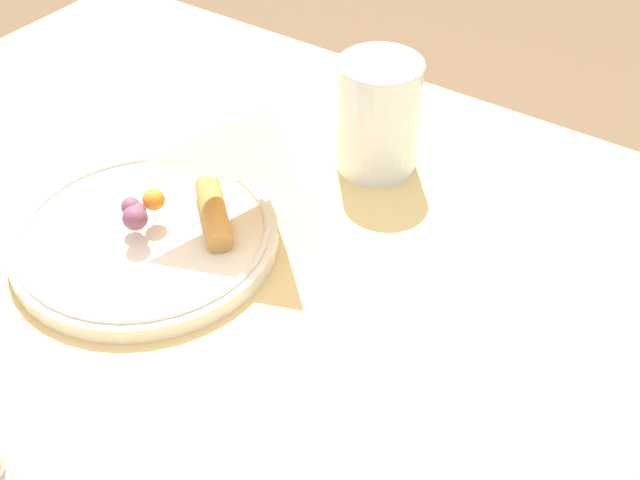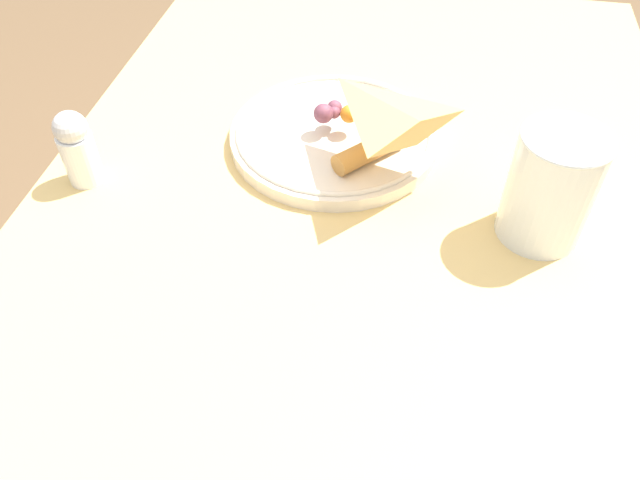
{
  "view_description": "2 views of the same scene",
  "coord_description": "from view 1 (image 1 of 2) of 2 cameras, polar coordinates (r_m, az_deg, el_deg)",
  "views": [
    {
      "loc": [
        -0.27,
        0.41,
        1.22
      ],
      "look_at": [
        -0.0,
        0.01,
        0.8
      ],
      "focal_mm": 45.0,
      "sensor_mm": 36.0,
      "label": 1
    },
    {
      "loc": [
        -0.42,
        -0.05,
        1.19
      ],
      "look_at": [
        -0.02,
        0.03,
        0.77
      ],
      "focal_mm": 35.0,
      "sensor_mm": 36.0,
      "label": 2
    }
  ],
  "objects": [
    {
      "name": "plate_pizza",
      "position": [
        0.74,
        -12.16,
        0.5
      ],
      "size": [
        0.24,
        0.24,
        0.05
      ],
      "color": "silver",
      "rests_on": "dining_table"
    },
    {
      "name": "dining_table",
      "position": [
        0.77,
        0.37,
        -9.22
      ],
      "size": [
        1.21,
        0.71,
        0.74
      ],
      "color": "#DBB770",
      "rests_on": "ground_plane"
    },
    {
      "name": "milk_glass",
      "position": [
        0.8,
        4.15,
        8.71
      ],
      "size": [
        0.08,
        0.08,
        0.12
      ],
      "color": "white",
      "rests_on": "dining_table"
    }
  ]
}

